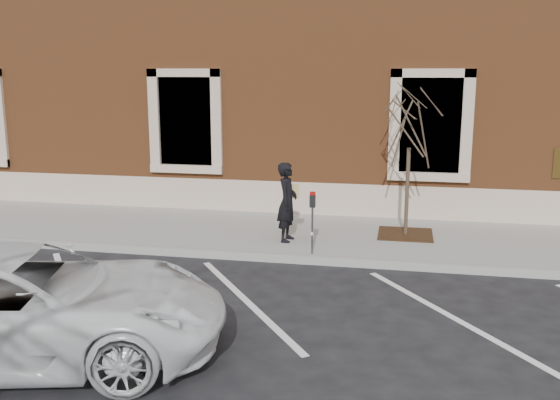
% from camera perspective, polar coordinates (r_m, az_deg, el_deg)
% --- Properties ---
extents(ground, '(120.00, 120.00, 0.00)m').
position_cam_1_polar(ground, '(12.28, -0.55, -5.60)').
color(ground, '#28282B').
rests_on(ground, ground).
extents(sidewalk_near, '(40.00, 3.50, 0.15)m').
position_cam_1_polar(sidewalk_near, '(13.91, 0.93, -3.18)').
color(sidewalk_near, '#98958E').
rests_on(sidewalk_near, ground).
extents(curb_near, '(40.00, 0.12, 0.15)m').
position_cam_1_polar(curb_near, '(12.21, -0.60, -5.33)').
color(curb_near, '#9E9E99').
rests_on(curb_near, ground).
extents(parking_stripes, '(28.00, 4.40, 0.01)m').
position_cam_1_polar(parking_stripes, '(10.26, -3.10, -9.19)').
color(parking_stripes, silver).
rests_on(parking_stripes, ground).
extents(building_civic, '(40.00, 8.62, 8.00)m').
position_cam_1_polar(building_civic, '(19.36, 4.25, 12.76)').
color(building_civic, brown).
rests_on(building_civic, ground).
extents(man, '(0.44, 0.63, 1.66)m').
position_cam_1_polar(man, '(12.95, 0.67, -0.19)').
color(man, black).
rests_on(man, sidewalk_near).
extents(parking_meter, '(0.11, 0.09, 1.24)m').
position_cam_1_polar(parking_meter, '(12.01, 2.98, -1.03)').
color(parking_meter, '#595B60').
rests_on(parking_meter, sidewalk_near).
extents(tree_grate, '(1.17, 1.17, 0.03)m').
position_cam_1_polar(tree_grate, '(13.87, 11.38, -3.08)').
color(tree_grate, '#3B2913').
rests_on(tree_grate, sidewalk_near).
extents(sapling, '(2.08, 2.08, 3.46)m').
position_cam_1_polar(sapling, '(13.46, 11.80, 6.88)').
color(sapling, brown).
rests_on(sapling, sidewalk_near).
extents(white_truck, '(5.73, 3.68, 1.47)m').
position_cam_1_polar(white_truck, '(8.76, -22.71, -8.79)').
color(white_truck, white).
rests_on(white_truck, ground).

